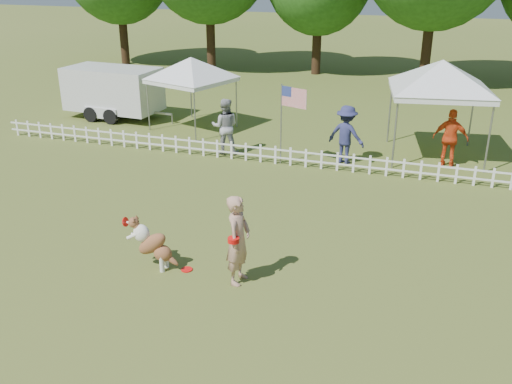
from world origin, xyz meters
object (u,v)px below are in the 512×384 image
Objects in this scene: spectator_b at (346,135)px; spectator_c at (451,138)px; dog at (153,244)px; flag_pole at (281,125)px; handler at (238,240)px; canopy_tent_left at (192,94)px; spectator_a at (225,126)px; frisbee_on_turf at (187,270)px; canopy_tent_right at (437,110)px; cargo_trailer at (113,92)px.

spectator_b is 3.23m from spectator_c.
flag_pole is (0.68, 7.25, 0.72)m from dog.
canopy_tent_left is (-5.55, 10.06, 0.39)m from handler.
spectator_a is 1.00× the size of spectator_b.
canopy_tent_left is (-3.65, 10.12, 0.77)m from dog.
spectator_b is at bearing 76.27° from frisbee_on_turf.
dog is 0.44× the size of flag_pole.
spectator_b is at bearing 72.36° from dog.
canopy_tent_left is 0.86× the size of canopy_tent_right.
cargo_trailer is 1.84× the size of flag_pole.
dog is 12.98m from cargo_trailer.
canopy_tent_left is at bearing 167.09° from flag_pole.
frisbee_on_turf is 10.04m from spectator_c.
dog is at bearing 87.34° from spectator_b.
cargo_trailer is (-8.13, 10.52, 1.03)m from frisbee_on_turf.
frisbee_on_turf is at bearing 9.93° from dog.
handler is 1.67× the size of dog.
spectator_a reaches higher than dog.
spectator_c is at bearing -4.60° from cargo_trailer.
dog is 0.90m from frisbee_on_turf.
spectator_c is (3.88, 8.67, -0.02)m from handler.
frisbee_on_turf is 13.33m from cargo_trailer.
flag_pole is 2.13m from spectator_a.
handler is at bearing -2.85° from frisbee_on_turf.
canopy_tent_left is at bearing 167.08° from canopy_tent_right.
dog is 0.60× the size of spectator_b.
canopy_tent_right reaches higher than canopy_tent_left.
dog is 0.61× the size of spectator_c.
canopy_tent_left is at bearing 110.39° from dog.
dog reaches higher than frisbee_on_turf.
spectator_a is at bearing 19.96° from spectator_b.
flag_pole is (-1.21, 7.19, 0.35)m from handler.
cargo_trailer is 8.80m from flag_pole.
spectator_a is 4.01m from spectator_b.
canopy_tent_right is 1.17m from spectator_c.
spectator_b reaches higher than frisbee_on_turf.
handler is 1.00× the size of spectator_b.
handler is 8.29m from spectator_a.
canopy_tent_right is at bearing 61.73° from dog.
cargo_trailer reaches higher than spectator_b.
canopy_tent_left reaches higher than dog.
canopy_tent_right reaches higher than flag_pole.
flag_pole is (-4.58, -2.32, -0.27)m from canopy_tent_right.
canopy_tent_right is at bearing -53.30° from spectator_c.
spectator_a is (6.06, -2.95, -0.11)m from cargo_trailer.
spectator_b is at bearing -11.13° from cargo_trailer.
canopy_tent_left is 6.64m from spectator_b.
spectator_a is (-2.06, 0.43, -0.35)m from flag_pole.
spectator_c is (5.09, 1.48, -0.37)m from flag_pole.
frisbee_on_turf is (0.70, 0.12, -0.55)m from dog.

